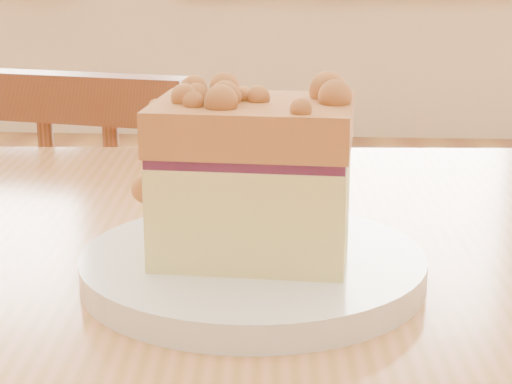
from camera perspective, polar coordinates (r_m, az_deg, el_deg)
cafe_chair_main at (r=1.25m, az=-9.50°, el=-10.08°), size 0.44×0.44×0.83m
plate at (r=0.57m, az=-0.20°, el=-4.90°), size 0.22×0.22×0.02m
cake_slice at (r=0.55m, az=-0.26°, el=1.33°), size 0.14×0.10×0.11m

